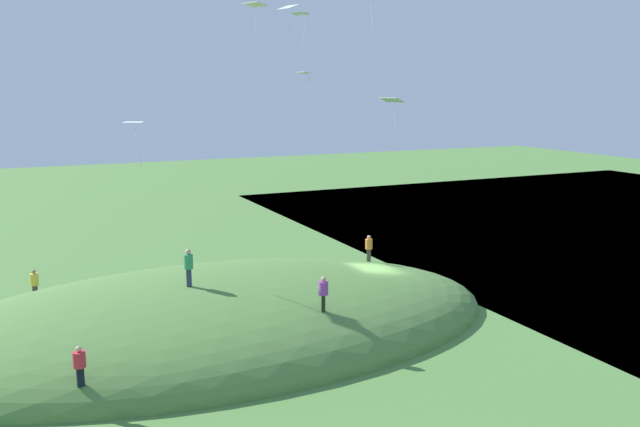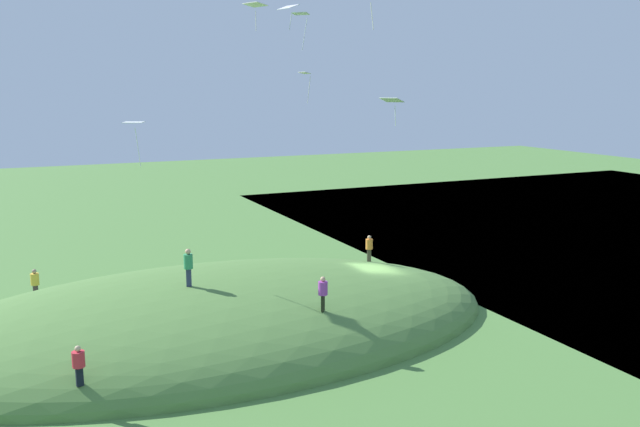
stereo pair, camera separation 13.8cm
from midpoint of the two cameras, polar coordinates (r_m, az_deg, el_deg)
The scene contains 13 objects.
ground_plane at distance 38.13m, azimuth 4.61°, elevation -7.53°, with size 160.00×160.00×0.00m, color #4D7C3A.
grass_hill at distance 34.53m, azimuth -9.19°, elevation -9.59°, with size 30.27×16.96×5.17m, color #4F793A.
person_walking_path at distance 32.33m, azimuth -11.25°, elevation -4.15°, with size 0.55×0.55×1.83m.
person_on_hilltop at distance 39.60m, azimuth 4.08°, elevation -2.71°, with size 0.54×0.54×1.58m.
person_with_child at distance 26.53m, azimuth -19.93°, elevation -11.76°, with size 0.54×0.54×1.56m.
person_watching_kites at distance 39.69m, azimuth -23.22°, elevation -5.29°, with size 0.62×0.62×1.69m.
person_near_shore at distance 30.18m, azimuth 0.16°, elevation -6.51°, with size 0.60×0.60×1.62m.
kite_3 at distance 34.57m, azimuth -15.66°, elevation 7.25°, with size 1.17×1.04×2.20m.
kite_4 at distance 35.74m, azimuth 6.02°, elevation 9.52°, with size 1.18×1.33×1.48m.
kite_5 at distance 35.60m, azimuth -5.65°, elevation 17.21°, with size 1.14×1.33×1.39m.
kite_6 at distance 45.23m, azimuth -1.41°, elevation 11.65°, with size 0.73×0.88×2.04m.
kite_7 at distance 34.44m, azimuth -2.85°, elevation 17.08°, with size 0.95×1.16×1.21m.
kite_8 at distance 41.17m, azimuth -1.76°, elevation 16.46°, with size 1.15×1.14×2.16m.
Camera 1 is at (18.02, 31.47, 11.80)m, focal length 37.62 mm.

